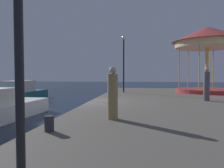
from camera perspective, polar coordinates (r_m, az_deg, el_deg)
ground_plane at (r=11.87m, az=-6.09°, el=-8.46°), size 120.00×120.00×0.00m
quay_dock at (r=11.92m, az=23.95°, el=-6.65°), size 12.21×24.89×0.80m
motorboat_white at (r=11.80m, az=-27.98°, el=-5.87°), size 2.08×5.96×1.60m
sailboat_teal at (r=19.81m, az=-23.79°, el=-2.37°), size 2.27×7.47×6.89m
carousel at (r=19.36m, az=24.52°, el=10.05°), size 5.73×5.73×5.47m
lamp_post_mid_promenade at (r=17.68m, az=3.20°, el=8.13°), size 0.36×0.36×4.75m
bollard_north at (r=5.65m, az=-16.73°, el=-10.29°), size 0.24×0.24×0.40m
person_far_corner at (r=12.86m, az=24.37°, el=-0.27°), size 0.34×0.34×1.87m
person_mid_promenade at (r=6.81m, az=0.19°, el=-2.93°), size 0.34×0.34×1.71m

